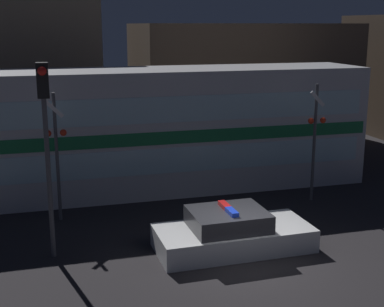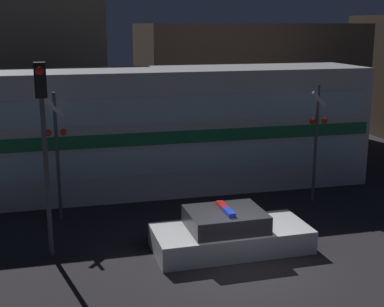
{
  "view_description": "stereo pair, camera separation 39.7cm",
  "coord_description": "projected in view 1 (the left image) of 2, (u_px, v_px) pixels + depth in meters",
  "views": [
    {
      "loc": [
        -4.93,
        -12.21,
        6.18
      ],
      "look_at": [
        -0.35,
        4.22,
        2.07
      ],
      "focal_mm": 50.0,
      "sensor_mm": 36.0,
      "label": 1
    },
    {
      "loc": [
        -4.55,
        -12.31,
        6.18
      ],
      "look_at": [
        -0.35,
        4.22,
        2.07
      ],
      "focal_mm": 50.0,
      "sensor_mm": 36.0,
      "label": 2
    }
  ],
  "objects": [
    {
      "name": "crossing_signal_near",
      "position": [
        315.0,
        136.0,
        18.78
      ],
      "size": [
        0.67,
        0.28,
        4.2
      ],
      "color": "#4C4C51",
      "rests_on": "ground_plane"
    },
    {
      "name": "train",
      "position": [
        161.0,
        130.0,
        20.36
      ],
      "size": [
        15.74,
        3.21,
        4.59
      ],
      "color": "silver",
      "rests_on": "ground_plane"
    },
    {
      "name": "ground_plane",
      "position": [
        247.0,
        264.0,
        14.17
      ],
      "size": [
        120.0,
        120.0,
        0.0
      ],
      "primitive_type": "plane",
      "color": "#262326"
    },
    {
      "name": "crossing_signal_far",
      "position": [
        57.0,
        150.0,
        16.82
      ],
      "size": [
        0.67,
        0.28,
        4.15
      ],
      "color": "#4C4C51",
      "rests_on": "ground_plane"
    },
    {
      "name": "building_left",
      "position": [
        21.0,
        53.0,
        26.93
      ],
      "size": [
        7.53,
        6.38,
        9.59
      ],
      "color": "#726656",
      "rests_on": "ground_plane"
    },
    {
      "name": "building_center",
      "position": [
        240.0,
        83.0,
        28.95
      ],
      "size": [
        11.12,
        6.65,
        6.25
      ],
      "color": "brown",
      "rests_on": "ground_plane"
    },
    {
      "name": "police_car",
      "position": [
        232.0,
        233.0,
        15.03
      ],
      "size": [
        4.41,
        2.04,
        1.28
      ],
      "rotation": [
        0.0,
        0.0,
        0.02
      ],
      "color": "silver",
      "rests_on": "ground_plane"
    },
    {
      "name": "traffic_light_corner",
      "position": [
        45.0,
        125.0,
        13.77
      ],
      "size": [
        0.3,
        0.46,
        5.26
      ],
      "color": "#4C4C51",
      "rests_on": "ground_plane"
    }
  ]
}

